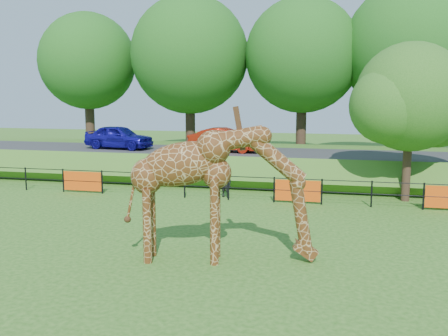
% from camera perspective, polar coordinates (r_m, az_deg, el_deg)
% --- Properties ---
extents(ground, '(90.00, 90.00, 0.00)m').
position_cam_1_polar(ground, '(14.42, -6.61, -10.26)').
color(ground, '#275916').
rests_on(ground, ground).
extents(giraffe, '(5.41, 1.88, 3.80)m').
position_cam_1_polar(giraffe, '(13.70, -0.33, -2.96)').
color(giraffe, '#572D12').
rests_on(giraffe, ground).
extents(perimeter_fence, '(28.07, 0.10, 1.10)m').
position_cam_1_polar(perimeter_fence, '(21.73, 0.51, -2.25)').
color(perimeter_fence, black).
rests_on(perimeter_fence, ground).
extents(embankment, '(40.00, 9.00, 1.30)m').
position_cam_1_polar(embankment, '(28.98, 3.77, 0.67)').
color(embankment, '#275916').
rests_on(embankment, ground).
extents(road, '(40.00, 5.00, 0.12)m').
position_cam_1_polar(road, '(27.42, 3.27, 1.72)').
color(road, '#333235').
rests_on(road, embankment).
extents(car_blue, '(4.21, 2.18, 1.37)m').
position_cam_1_polar(car_blue, '(29.53, -11.92, 3.49)').
color(car_blue, '#1B14A9').
rests_on(car_blue, road).
extents(car_red, '(4.02, 1.52, 1.31)m').
position_cam_1_polar(car_red, '(27.39, 0.11, 3.23)').
color(car_red, '#A51C0B').
rests_on(car_red, road).
extents(visitor, '(0.66, 0.56, 1.53)m').
position_cam_1_polar(visitor, '(22.28, 0.19, -1.42)').
color(visitor, black).
rests_on(visitor, ground).
extents(tree_east, '(5.40, 4.71, 6.76)m').
position_cam_1_polar(tree_east, '(22.64, 20.75, 7.14)').
color(tree_east, '#342417').
rests_on(tree_east, ground).
extents(bg_tree_line, '(37.30, 8.80, 11.82)m').
position_cam_1_polar(bg_tree_line, '(35.02, 8.80, 12.69)').
color(bg_tree_line, '#342417').
rests_on(bg_tree_line, ground).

